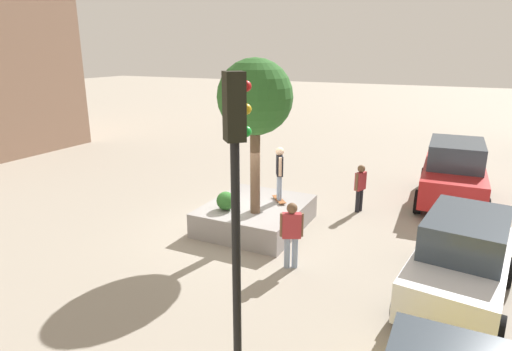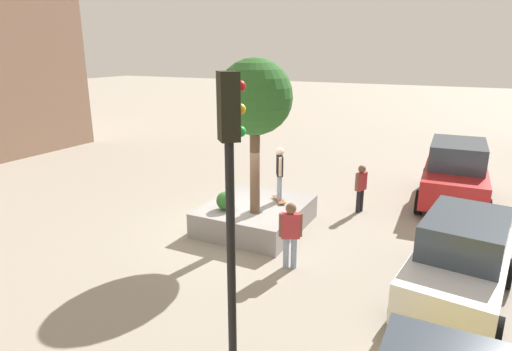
% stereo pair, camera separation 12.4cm
% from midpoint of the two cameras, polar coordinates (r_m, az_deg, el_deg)
% --- Properties ---
extents(ground_plane, '(120.00, 120.00, 0.00)m').
position_cam_midpoint_polar(ground_plane, '(12.93, -1.51, -7.41)').
color(ground_plane, '#9E9384').
extents(planter_ledge, '(3.26, 2.79, 0.73)m').
position_cam_midpoint_polar(planter_ledge, '(13.13, 0.27, -5.30)').
color(planter_ledge, gray).
rests_on(planter_ledge, ground).
extents(plaza_tree, '(2.04, 2.04, 4.30)m').
position_cam_midpoint_polar(plaza_tree, '(11.60, 0.16, 10.16)').
color(plaza_tree, brown).
rests_on(plaza_tree, planter_ledge).
extents(boxwood_shrub, '(0.54, 0.54, 0.54)m').
position_cam_midpoint_polar(boxwood_shrub, '(12.51, -3.77, -3.35)').
color(boxwood_shrub, '#2D6628').
rests_on(boxwood_shrub, planter_ledge).
extents(skateboard, '(0.74, 0.68, 0.07)m').
position_cam_midpoint_polar(skateboard, '(13.24, 3.35, -3.20)').
color(skateboard, brown).
rests_on(skateboard, planter_ledge).
extents(skateboarder, '(0.50, 0.37, 1.62)m').
position_cam_midpoint_polar(skateboarder, '(12.96, 3.42, 0.78)').
color(skateboarder, '#8C9EB7').
rests_on(skateboarder, skateboard).
extents(sedan_parked, '(4.73, 2.32, 2.17)m').
position_cam_midpoint_polar(sedan_parked, '(16.42, 25.10, 0.29)').
color(sedan_parked, '#B21E1E').
rests_on(sedan_parked, ground).
extents(police_car, '(4.28, 2.31, 1.91)m').
position_cam_midpoint_polar(police_car, '(10.15, 25.84, -10.10)').
color(police_car, white).
rests_on(police_car, ground).
extents(traffic_light_corner, '(0.37, 0.37, 4.96)m').
position_cam_midpoint_polar(traffic_light_corner, '(5.61, -2.73, -2.97)').
color(traffic_light_corner, black).
rests_on(traffic_light_corner, ground).
extents(bystander_watching, '(0.37, 0.53, 1.70)m').
position_cam_midpoint_polar(bystander_watching, '(10.55, 4.93, -7.34)').
color(bystander_watching, '#8C9EB7').
rests_on(bystander_watching, ground).
extents(passerby_with_bag, '(0.52, 0.32, 1.60)m').
position_cam_midpoint_polar(passerby_with_bag, '(14.56, 13.97, -1.26)').
color(passerby_with_bag, black).
rests_on(passerby_with_bag, ground).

